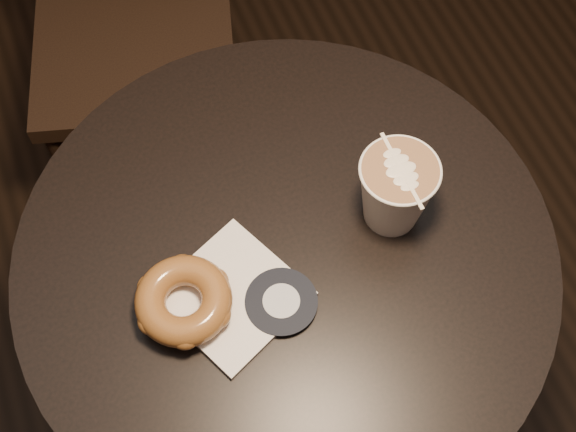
{
  "coord_description": "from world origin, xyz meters",
  "views": [
    {
      "loc": [
        -0.16,
        -0.41,
        1.67
      ],
      "look_at": [
        0.01,
        0.03,
        0.79
      ],
      "focal_mm": 50.0,
      "sensor_mm": 36.0,
      "label": 1
    }
  ],
  "objects": [
    {
      "name": "doughnut",
      "position": [
        -0.14,
        -0.03,
        0.78
      ],
      "size": [
        0.12,
        0.12,
        0.04
      ],
      "primitive_type": "torus",
      "color": "brown",
      "rests_on": "pastry_bag"
    },
    {
      "name": "cafe_table",
      "position": [
        0.0,
        0.0,
        0.55
      ],
      "size": [
        0.7,
        0.7,
        0.75
      ],
      "color": "black",
      "rests_on": "ground"
    },
    {
      "name": "latte_cup",
      "position": [
        0.15,
        0.0,
        0.81
      ],
      "size": [
        0.1,
        0.1,
        0.11
      ],
      "primitive_type": null,
      "color": "silver",
      "rests_on": "cafe_table"
    },
    {
      "name": "pastry_bag",
      "position": [
        -0.08,
        -0.03,
        0.75
      ],
      "size": [
        0.2,
        0.2,
        0.01
      ],
      "primitive_type": "cube",
      "rotation": [
        0.0,
        0.0,
        0.43
      ],
      "color": "silver",
      "rests_on": "cafe_table"
    }
  ]
}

